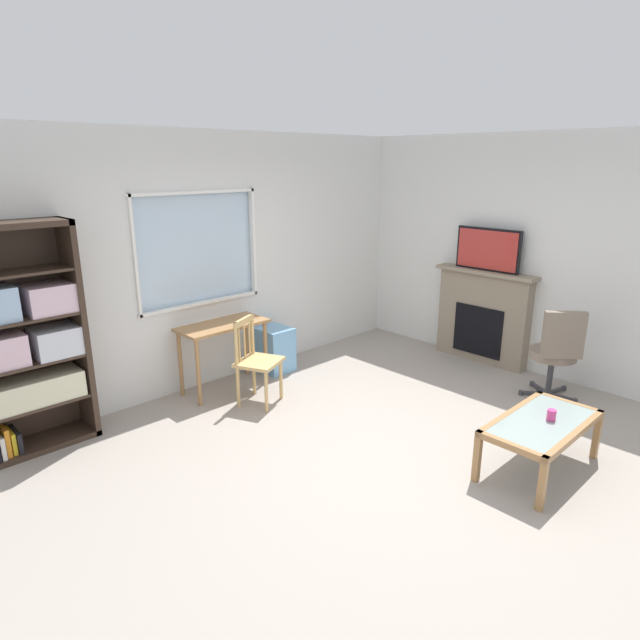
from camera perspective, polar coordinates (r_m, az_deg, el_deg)
name	(u,v)px	position (r m, az deg, el deg)	size (l,w,h in m)	color
ground	(383,453)	(4.84, 6.73, -13.82)	(6.43, 5.87, 0.02)	#9E9389
wall_back_with_window	(219,261)	(6.12, -10.66, 6.16)	(5.43, 0.15, 2.74)	silver
wall_right	(543,257)	(6.67, 22.58, 6.17)	(0.12, 5.07, 2.74)	silver
bookshelf	(27,345)	(5.16, -28.63, -2.35)	(0.90, 0.38, 1.97)	#38281E
desk_under_window	(223,335)	(5.89, -10.24, -1.57)	(0.97, 0.45, 0.75)	#A37547
wooden_chair	(256,360)	(5.56, -6.80, -4.25)	(0.55, 0.54, 0.90)	tan
plastic_drawer_unit	(274,349)	(6.45, -4.86, -3.09)	(0.35, 0.40, 0.53)	#72ADDB
fireplace	(483,316)	(6.96, 16.84, 0.42)	(0.26, 1.27, 1.15)	gray
tv	(488,249)	(6.77, 17.35, 7.14)	(0.06, 0.81, 0.51)	black
office_chair	(556,350)	(6.06, 23.74, -2.91)	(0.63, 0.59, 1.00)	#7A6B5B
coffee_table	(542,428)	(4.74, 22.41, -10.49)	(1.09, 0.57, 0.43)	#8C9E99
sippy_cup	(551,415)	(4.73, 23.30, -9.22)	(0.07, 0.07, 0.09)	#DB3D84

